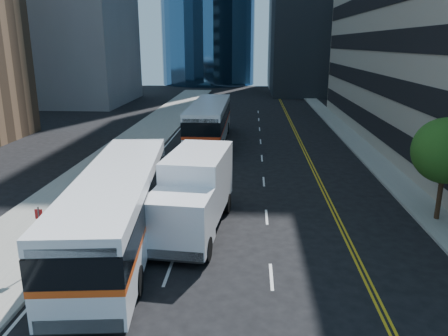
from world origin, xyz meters
name	(u,v)px	position (x,y,z in m)	size (l,w,h in m)	color
ground	(259,306)	(0.00, 0.00, 0.00)	(160.00, 160.00, 0.00)	black
sidewalk_west	(139,141)	(-10.50, 25.00, 0.07)	(5.00, 90.00, 0.15)	gray
sidewalk_east	(358,145)	(9.00, 25.00, 0.07)	(2.00, 90.00, 0.15)	gray
street_tree	(446,151)	(9.00, 8.00, 3.64)	(3.20, 3.20, 5.10)	#332114
bus_front	(118,207)	(-6.02, 4.24, 1.86)	(4.25, 13.42, 3.40)	white
bus_rear	(209,121)	(-4.12, 25.57, 1.93)	(3.08, 13.70, 3.53)	white
box_truck	(194,192)	(-2.99, 6.18, 1.90)	(3.30, 7.76, 3.61)	white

